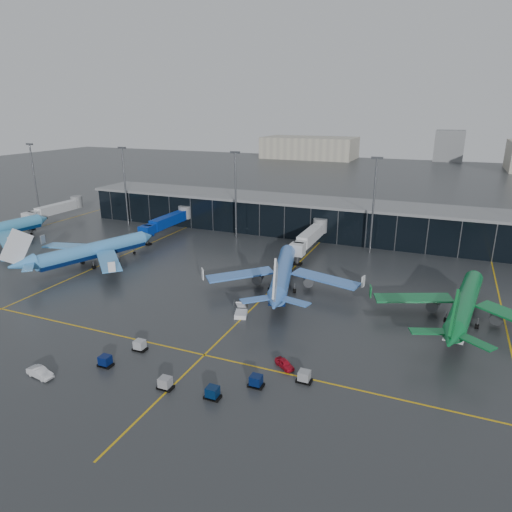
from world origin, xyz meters
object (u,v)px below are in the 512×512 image
at_px(service_van_red, 285,364).
at_px(airliner_aer_lingus, 467,292).
at_px(baggage_carts, 195,373).
at_px(mobile_airstair, 241,312).
at_px(service_van_white, 40,372).
at_px(airliner_arkefly, 93,241).
at_px(airliner_klm_near, 283,263).

bearing_deg(service_van_red, airliner_aer_lingus, -6.24).
height_order(baggage_carts, service_van_red, baggage_carts).
height_order(baggage_carts, mobile_airstair, mobile_airstair).
height_order(mobile_airstair, service_van_white, mobile_airstair).
xyz_separation_m(airliner_arkefly, airliner_aer_lingus, (84.35, 0.93, -0.18)).
xyz_separation_m(airliner_arkefly, airliner_klm_near, (48.62, 3.06, -0.03)).
bearing_deg(baggage_carts, airliner_klm_near, 89.65).
relative_size(baggage_carts, service_van_white, 7.01).
bearing_deg(airliner_aer_lingus, service_van_white, -134.97).
relative_size(airliner_arkefly, airliner_aer_lingus, 1.03).
xyz_separation_m(airliner_aer_lingus, mobile_airstair, (-38.35, -13.77, -5.08)).
height_order(airliner_klm_near, baggage_carts, airliner_klm_near).
distance_m(airliner_klm_near, service_van_red, 31.97).
height_order(airliner_aer_lingus, mobile_airstair, airliner_aer_lingus).
distance_m(airliner_klm_near, mobile_airstair, 16.94).
bearing_deg(airliner_klm_near, service_van_red, -84.81).
xyz_separation_m(airliner_arkefly, service_van_white, (27.59, -42.73, -5.29)).
bearing_deg(airliner_aer_lingus, airliner_arkefly, -171.90).
distance_m(baggage_carts, service_van_red, 13.44).
bearing_deg(service_van_red, baggage_carts, 160.31).
relative_size(airliner_klm_near, service_van_red, 10.49).
distance_m(airliner_arkefly, service_van_white, 51.14).
bearing_deg(airliner_klm_near, mobile_airstair, -114.32).
bearing_deg(mobile_airstair, airliner_arkefly, 146.96).
relative_size(airliner_arkefly, service_van_white, 8.82).
relative_size(service_van_red, service_van_white, 0.84).
height_order(airliner_klm_near, mobile_airstair, airliner_klm_near).
bearing_deg(service_van_white, service_van_red, -55.40).
distance_m(airliner_klm_near, airliner_aer_lingus, 35.80).
xyz_separation_m(mobile_airstair, service_van_white, (-18.42, -29.89, -0.04)).
bearing_deg(mobile_airstair, baggage_carts, -101.04).
bearing_deg(airliner_arkefly, airliner_klm_near, 22.28).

